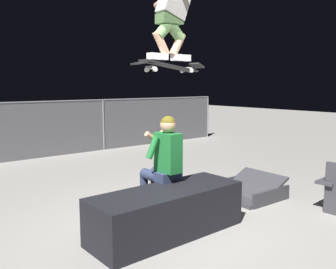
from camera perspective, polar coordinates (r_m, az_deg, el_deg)
ground_plane at (r=4.67m, az=1.32°, el=-14.44°), size 40.00×40.00×0.00m
ledge_box_main at (r=4.38m, az=-0.12°, el=-12.11°), size 1.92×0.70×0.55m
person_sitting_on_ledge at (r=4.69m, az=-0.87°, el=-4.29°), size 0.59×0.75×1.38m
skateboard at (r=4.61m, az=0.22°, el=10.70°), size 1.03×0.25×0.14m
skater_airborne at (r=4.73m, az=0.81°, el=19.01°), size 0.62×0.89×1.12m
kicker_ramp at (r=5.96m, az=12.51°, el=-8.89°), size 0.96×0.94×0.45m
fence_back at (r=9.19m, az=-21.09°, el=0.87°), size 12.05×0.05×1.38m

